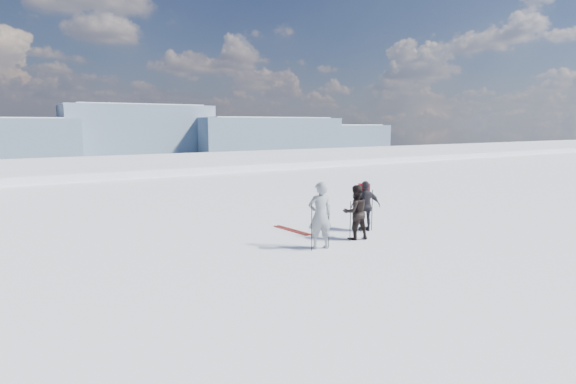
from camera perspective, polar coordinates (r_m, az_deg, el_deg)
name	(u,v)px	position (r m, az deg, el deg)	size (l,w,h in m)	color
lake_basin	(143,244)	(39.81, -17.94, -6.32)	(820.00, 820.00, 71.62)	white
far_mountain_range	(63,136)	(464.06, -26.71, 6.39)	(770.00, 110.00, 53.00)	slate
skier_grey	(320,215)	(12.59, 4.09, -2.98)	(0.69, 0.46, 1.90)	gray
skier_dark	(355,212)	(13.76, 8.55, -2.55)	(0.81, 0.63, 1.67)	black
skier_pack	(366,206)	(14.89, 9.83, -1.76)	(0.97, 0.40, 1.66)	black
backpack	(365,172)	(14.97, 9.70, 2.55)	(0.35, 0.20, 0.54)	red
ski_poles	(349,219)	(13.73, 7.81, -3.36)	(3.10, 1.01, 1.35)	black
skis_loose	(292,230)	(14.84, 0.54, -4.88)	(0.48, 1.70, 0.03)	black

